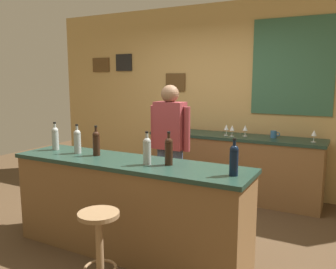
{
  "coord_description": "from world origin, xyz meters",
  "views": [
    {
      "loc": [
        1.88,
        -3.09,
        1.69
      ],
      "look_at": [
        -0.01,
        0.45,
        1.05
      ],
      "focal_mm": 37.5,
      "sensor_mm": 36.0,
      "label": 1
    }
  ],
  "objects_px": {
    "wine_bottle_c": "(96,142)",
    "wine_glass_b": "(232,128)",
    "coffee_mug": "(274,134)",
    "wine_bottle_a": "(55,138)",
    "wine_glass_d": "(314,133)",
    "wine_bottle_b": "(77,140)",
    "wine_glass_a": "(226,128)",
    "wine_glass_c": "(245,128)",
    "wine_bottle_f": "(234,159)",
    "bartender": "(170,142)",
    "bar_stool": "(99,239)",
    "wine_bottle_e": "(169,150)",
    "wine_bottle_d": "(147,150)"
  },
  "relations": [
    {
      "from": "wine_bottle_a",
      "to": "wine_glass_a",
      "type": "bearing_deg",
      "value": 56.46
    },
    {
      "from": "wine_glass_c",
      "to": "wine_bottle_b",
      "type": "bearing_deg",
      "value": -120.7
    },
    {
      "from": "wine_bottle_f",
      "to": "wine_glass_a",
      "type": "bearing_deg",
      "value": 110.37
    },
    {
      "from": "wine_bottle_a",
      "to": "wine_bottle_e",
      "type": "relative_size",
      "value": 1.0
    },
    {
      "from": "wine_bottle_b",
      "to": "wine_bottle_c",
      "type": "xyz_separation_m",
      "value": [
        0.24,
        0.01,
        0.0
      ]
    },
    {
      "from": "bar_stool",
      "to": "wine_bottle_a",
      "type": "xyz_separation_m",
      "value": [
        -1.19,
        0.74,
        0.6
      ]
    },
    {
      "from": "wine_bottle_c",
      "to": "wine_glass_b",
      "type": "relative_size",
      "value": 1.97
    },
    {
      "from": "wine_bottle_c",
      "to": "wine_glass_c",
      "type": "distance_m",
      "value": 2.23
    },
    {
      "from": "wine_glass_c",
      "to": "wine_bottle_f",
      "type": "bearing_deg",
      "value": -76.53
    },
    {
      "from": "coffee_mug",
      "to": "wine_bottle_b",
      "type": "bearing_deg",
      "value": -127.23
    },
    {
      "from": "wine_bottle_d",
      "to": "wine_glass_a",
      "type": "bearing_deg",
      "value": 88.54
    },
    {
      "from": "bartender",
      "to": "coffee_mug",
      "type": "height_order",
      "value": "bartender"
    },
    {
      "from": "bar_stool",
      "to": "wine_glass_c",
      "type": "relative_size",
      "value": 4.39
    },
    {
      "from": "bartender",
      "to": "bar_stool",
      "type": "relative_size",
      "value": 2.38
    },
    {
      "from": "wine_bottle_b",
      "to": "wine_glass_a",
      "type": "relative_size",
      "value": 1.97
    },
    {
      "from": "wine_bottle_a",
      "to": "wine_bottle_e",
      "type": "bearing_deg",
      "value": -0.74
    },
    {
      "from": "wine_glass_b",
      "to": "coffee_mug",
      "type": "relative_size",
      "value": 1.24
    },
    {
      "from": "wine_bottle_d",
      "to": "wine_glass_a",
      "type": "xyz_separation_m",
      "value": [
        0.05,
        2.04,
        -0.05
      ]
    },
    {
      "from": "wine_glass_b",
      "to": "wine_glass_c",
      "type": "height_order",
      "value": "same"
    },
    {
      "from": "wine_bottle_e",
      "to": "wine_bottle_a",
      "type": "bearing_deg",
      "value": 179.26
    },
    {
      "from": "wine_bottle_a",
      "to": "bartender",
      "type": "bearing_deg",
      "value": 44.21
    },
    {
      "from": "wine_bottle_a",
      "to": "wine_bottle_d",
      "type": "height_order",
      "value": "same"
    },
    {
      "from": "wine_bottle_e",
      "to": "wine_bottle_f",
      "type": "relative_size",
      "value": 1.0
    },
    {
      "from": "wine_bottle_d",
      "to": "wine_glass_d",
      "type": "height_order",
      "value": "wine_bottle_d"
    },
    {
      "from": "wine_bottle_d",
      "to": "wine_bottle_e",
      "type": "distance_m",
      "value": 0.2
    },
    {
      "from": "wine_bottle_b",
      "to": "wine_bottle_e",
      "type": "xyz_separation_m",
      "value": [
        1.07,
        0.01,
        0.0
      ]
    },
    {
      "from": "wine_bottle_b",
      "to": "wine_glass_c",
      "type": "height_order",
      "value": "wine_bottle_b"
    },
    {
      "from": "wine_bottle_e",
      "to": "wine_glass_d",
      "type": "xyz_separation_m",
      "value": [
        1.02,
        1.98,
        -0.05
      ]
    },
    {
      "from": "wine_glass_d",
      "to": "bar_stool",
      "type": "bearing_deg",
      "value": -114.69
    },
    {
      "from": "wine_bottle_a",
      "to": "wine_glass_d",
      "type": "distance_m",
      "value": 3.12
    },
    {
      "from": "bar_stool",
      "to": "wine_glass_a",
      "type": "relative_size",
      "value": 4.39
    },
    {
      "from": "bartender",
      "to": "wine_glass_d",
      "type": "distance_m",
      "value": 1.83
    },
    {
      "from": "wine_bottle_d",
      "to": "wine_bottle_e",
      "type": "relative_size",
      "value": 1.0
    },
    {
      "from": "bartender",
      "to": "coffee_mug",
      "type": "relative_size",
      "value": 12.96
    },
    {
      "from": "wine_glass_b",
      "to": "wine_glass_c",
      "type": "distance_m",
      "value": 0.18
    },
    {
      "from": "wine_bottle_d",
      "to": "wine_bottle_f",
      "type": "height_order",
      "value": "same"
    },
    {
      "from": "wine_bottle_e",
      "to": "wine_bottle_f",
      "type": "distance_m",
      "value": 0.63
    },
    {
      "from": "wine_bottle_e",
      "to": "wine_glass_c",
      "type": "distance_m",
      "value": 2.02
    },
    {
      "from": "bartender",
      "to": "wine_bottle_f",
      "type": "bearing_deg",
      "value": -41.95
    },
    {
      "from": "wine_bottle_d",
      "to": "coffee_mug",
      "type": "distance_m",
      "value": 2.26
    },
    {
      "from": "wine_bottle_a",
      "to": "wine_bottle_b",
      "type": "relative_size",
      "value": 1.0
    },
    {
      "from": "wine_bottle_a",
      "to": "wine_glass_b",
      "type": "height_order",
      "value": "wine_bottle_a"
    },
    {
      "from": "wine_glass_d",
      "to": "coffee_mug",
      "type": "bearing_deg",
      "value": 169.55
    },
    {
      "from": "bar_stool",
      "to": "wine_glass_d",
      "type": "xyz_separation_m",
      "value": [
        1.24,
        2.7,
        0.55
      ]
    },
    {
      "from": "wine_bottle_a",
      "to": "wine_glass_d",
      "type": "bearing_deg",
      "value": 38.87
    },
    {
      "from": "wine_bottle_a",
      "to": "wine_bottle_b",
      "type": "distance_m",
      "value": 0.34
    },
    {
      "from": "wine_glass_b",
      "to": "coffee_mug",
      "type": "height_order",
      "value": "wine_glass_b"
    },
    {
      "from": "wine_bottle_e",
      "to": "coffee_mug",
      "type": "xyz_separation_m",
      "value": [
        0.5,
        2.07,
        -0.11
      ]
    },
    {
      "from": "wine_bottle_b",
      "to": "wine_bottle_f",
      "type": "height_order",
      "value": "same"
    },
    {
      "from": "wine_glass_a",
      "to": "bar_stool",
      "type": "bearing_deg",
      "value": -92.1
    }
  ]
}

